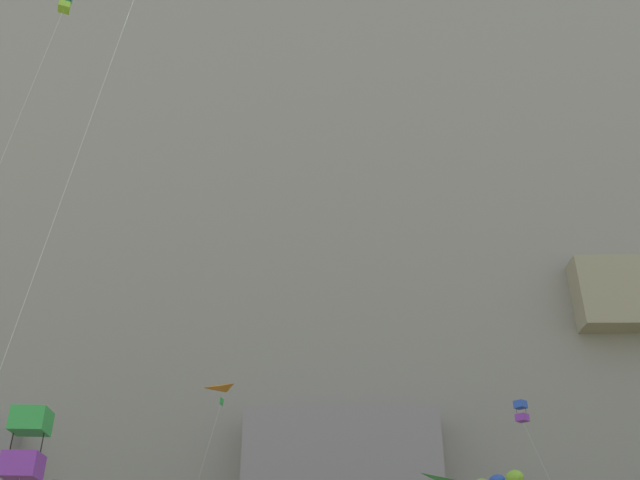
{
  "coord_description": "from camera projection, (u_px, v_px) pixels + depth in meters",
  "views": [
    {
      "loc": [
        -0.94,
        -6.76,
        3.06
      ],
      "look_at": [
        -1.31,
        21.9,
        18.79
      ],
      "focal_mm": 39.06,
      "sensor_mm": 36.0,
      "label": 1
    }
  ],
  "objects": [
    {
      "name": "kite_windsock_low_right",
      "position": [
        499.0,
        480.0,
        41.72
      ],
      "size": [
        3.53,
        7.24,
        10.89
      ],
      "color": "#8CCC33",
      "rests_on": "ground"
    },
    {
      "name": "kite_box_near_cliff",
      "position": [
        522.0,
        412.0,
        44.38
      ],
      "size": [
        3.19,
        5.69,
        15.49
      ],
      "color": "blue",
      "rests_on": "ground"
    },
    {
      "name": "kite_box_low_left",
      "position": [
        27.0,
        443.0,
        18.86
      ],
      "size": [
        1.69,
        1.68,
        8.22
      ],
      "color": "green",
      "rests_on": "ground"
    },
    {
      "name": "cliff_face",
      "position": [
        336.0,
        258.0,
        78.68
      ],
      "size": [
        180.0,
        33.01,
        78.4
      ],
      "color": "gray",
      "rests_on": "ground"
    },
    {
      "name": "kite_delta_upper_left",
      "position": [
        225.0,
        404.0,
        45.33
      ],
      "size": [
        4.12,
        4.25,
        15.82
      ],
      "color": "orange",
      "rests_on": "ground"
    },
    {
      "name": "kite_box_mid_right",
      "position": [
        64.0,
        6.0,
        37.51
      ],
      "size": [
        1.3,
        4.88,
        33.12
      ],
      "color": "teal",
      "rests_on": "ground"
    }
  ]
}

